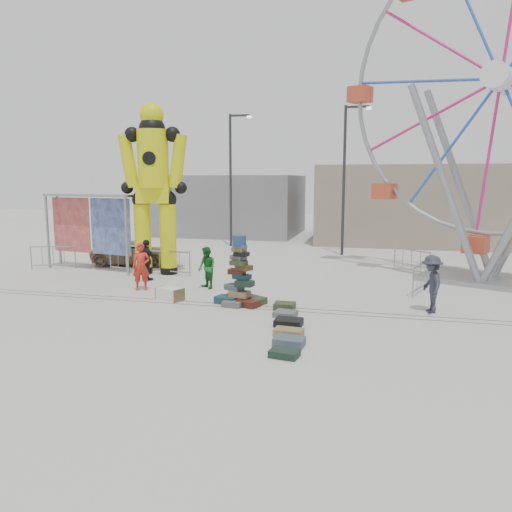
% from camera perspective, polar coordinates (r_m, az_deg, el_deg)
% --- Properties ---
extents(ground, '(90.00, 90.00, 0.00)m').
position_cam_1_polar(ground, '(15.94, -4.77, -6.32)').
color(ground, '#9E9E99').
rests_on(ground, ground).
extents(track_line_near, '(40.00, 0.04, 0.01)m').
position_cam_1_polar(track_line_near, '(16.49, -4.09, -5.78)').
color(track_line_near, '#47443F').
rests_on(track_line_near, ground).
extents(track_line_far, '(40.00, 0.04, 0.01)m').
position_cam_1_polar(track_line_far, '(16.85, -3.67, -5.45)').
color(track_line_far, '#47443F').
rests_on(track_line_far, ground).
extents(building_right, '(12.00, 8.00, 5.00)m').
position_cam_1_polar(building_right, '(34.65, 17.43, 5.67)').
color(building_right, gray).
rests_on(building_right, ground).
extents(building_left, '(10.00, 8.00, 4.40)m').
position_cam_1_polar(building_left, '(38.22, -2.71, 5.87)').
color(building_left, gray).
rests_on(building_left, ground).
extents(lamp_post_right, '(1.41, 0.25, 8.00)m').
position_cam_1_polar(lamp_post_right, '(27.62, 10.23, 9.36)').
color(lamp_post_right, '#2D2D30').
rests_on(lamp_post_right, ground).
extents(lamp_post_left, '(1.41, 0.25, 8.00)m').
position_cam_1_polar(lamp_post_left, '(30.87, -2.76, 9.41)').
color(lamp_post_left, '#2D2D30').
rests_on(lamp_post_left, ground).
extents(suitcase_tower, '(1.78, 1.47, 2.31)m').
position_cam_1_polar(suitcase_tower, '(16.68, -1.83, -3.32)').
color(suitcase_tower, '#183C4A').
rests_on(suitcase_tower, ground).
extents(crash_test_dummy, '(3.02, 1.33, 7.58)m').
position_cam_1_polar(crash_test_dummy, '(22.13, -11.60, 8.22)').
color(crash_test_dummy, black).
rests_on(crash_test_dummy, ground).
extents(ferris_wheel, '(11.07, 5.25, 14.04)m').
position_cam_1_polar(ferris_wheel, '(22.11, 26.02, 15.12)').
color(ferris_wheel, gray).
rests_on(ferris_wheel, ground).
extents(banner_scaffold, '(4.86, 1.63, 3.47)m').
position_cam_1_polar(banner_scaffold, '(23.75, -18.45, 4.63)').
color(banner_scaffold, gray).
rests_on(banner_scaffold, ground).
extents(steamer_trunk, '(1.04, 0.82, 0.43)m').
position_cam_1_polar(steamer_trunk, '(17.54, -9.81, -4.30)').
color(steamer_trunk, silver).
rests_on(steamer_trunk, ground).
extents(row_case_0, '(0.66, 0.53, 0.22)m').
position_cam_1_polar(row_case_0, '(16.10, 3.29, -5.73)').
color(row_case_0, '#303B1D').
rests_on(row_case_0, ground).
extents(row_case_1, '(0.73, 0.66, 0.17)m').
position_cam_1_polar(row_case_1, '(15.29, 3.37, -6.62)').
color(row_case_1, '#56575D').
rests_on(row_case_1, ground).
extents(row_case_2, '(0.79, 0.62, 0.21)m').
position_cam_1_polar(row_case_2, '(14.35, 3.75, -7.59)').
color(row_case_2, black).
rests_on(row_case_2, ground).
extents(row_case_3, '(0.80, 0.51, 0.19)m').
position_cam_1_polar(row_case_3, '(13.51, 3.75, -8.68)').
color(row_case_3, olive).
rests_on(row_case_3, ground).
extents(row_case_4, '(0.80, 0.60, 0.22)m').
position_cam_1_polar(row_case_4, '(12.72, 3.81, -9.74)').
color(row_case_4, '#455362').
rests_on(row_case_4, ground).
extents(row_case_5, '(0.74, 0.59, 0.18)m').
position_cam_1_polar(row_case_5, '(11.97, 3.27, -11.05)').
color(row_case_5, black).
rests_on(row_case_5, ground).
extents(barricade_dummy_a, '(1.93, 0.71, 1.10)m').
position_cam_1_polar(barricade_dummy_a, '(24.98, -22.17, -0.14)').
color(barricade_dummy_a, gray).
rests_on(barricade_dummy_a, ground).
extents(barricade_dummy_b, '(1.94, 0.70, 1.10)m').
position_cam_1_polar(barricade_dummy_b, '(23.07, -14.64, -0.46)').
color(barricade_dummy_b, gray).
rests_on(barricade_dummy_b, ground).
extents(barricade_dummy_c, '(2.00, 0.34, 1.10)m').
position_cam_1_polar(barricade_dummy_c, '(21.95, -9.87, -0.77)').
color(barricade_dummy_c, gray).
rests_on(barricade_dummy_c, ground).
extents(barricade_wheel_front, '(0.74, 1.93, 1.10)m').
position_cam_1_polar(barricade_wheel_front, '(19.31, 18.32, -2.39)').
color(barricade_wheel_front, gray).
rests_on(barricade_wheel_front, ground).
extents(barricade_wheel_back, '(1.47, 1.50, 1.10)m').
position_cam_1_polar(barricade_wheel_back, '(23.03, 17.33, -0.59)').
color(barricade_wheel_back, gray).
rests_on(barricade_wheel_back, ground).
extents(pedestrian_red, '(0.77, 0.65, 1.79)m').
position_cam_1_polar(pedestrian_red, '(19.17, -12.99, -1.20)').
color(pedestrian_red, red).
rests_on(pedestrian_red, ground).
extents(pedestrian_green, '(0.99, 0.97, 1.60)m').
position_cam_1_polar(pedestrian_green, '(19.05, -5.65, -1.36)').
color(pedestrian_green, '#18601F').
rests_on(pedestrian_green, ground).
extents(pedestrian_black, '(1.08, 0.78, 1.70)m').
position_cam_1_polar(pedestrian_black, '(20.96, -12.39, -0.46)').
color(pedestrian_black, black).
rests_on(pedestrian_black, ground).
extents(pedestrian_grey, '(0.89, 1.28, 1.82)m').
position_cam_1_polar(pedestrian_grey, '(16.50, 19.40, -3.03)').
color(pedestrian_grey, '#272734').
rests_on(pedestrian_grey, ground).
extents(parked_suv, '(4.37, 2.63, 1.13)m').
position_cam_1_polar(parked_suv, '(25.06, -13.66, 0.33)').
color(parked_suv, '#9A8063').
rests_on(parked_suv, ground).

